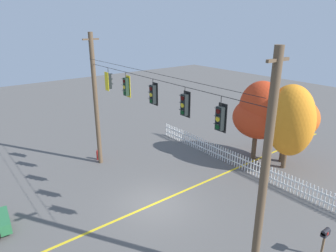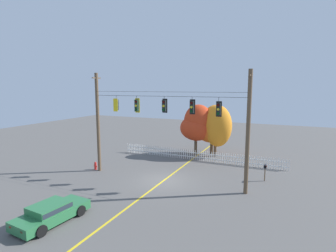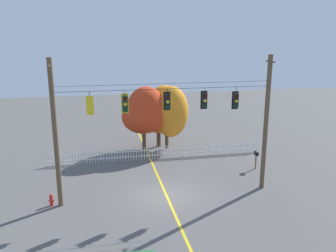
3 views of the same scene
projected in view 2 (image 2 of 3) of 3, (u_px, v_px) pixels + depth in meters
The scene contains 15 objects.
ground at pixel (164, 180), 22.43m from camera, with size 80.00×80.00×0.00m, color #565451.
lane_centerline_stripe at pixel (164, 180), 22.43m from camera, with size 0.16×36.00×0.01m, color gold.
signal_support_span at pixel (164, 127), 21.77m from camera, with size 13.63×1.10×9.03m.
traffic_signal_southbound_primary at pixel (116, 105), 23.38m from camera, with size 0.43×0.38×1.38m.
traffic_signal_northbound_secondary at pixel (137, 105), 22.56m from camera, with size 0.43×0.38×1.42m.
traffic_signal_northbound_primary at pixel (164, 106), 21.51m from camera, with size 0.43×0.38×1.33m.
traffic_signal_eastbound_side at pixel (192, 107), 20.55m from camera, with size 0.43×0.38×1.37m.
traffic_signal_westbound_side at pixel (219, 109), 19.73m from camera, with size 0.43×0.38×1.46m.
white_picket_fence at pixel (198, 155), 28.49m from camera, with size 17.74×0.06×1.09m.
autumn_maple_near_fence at pixel (197, 125), 30.36m from camera, with size 3.81×3.55×5.84m.
autumn_maple_mid at pixel (212, 127), 30.51m from camera, with size 4.18×3.72×5.09m.
autumn_oak_far_east at pixel (217, 124), 29.75m from camera, with size 3.54×3.33×5.82m.
parked_car at pixel (51, 212), 15.46m from camera, with size 2.25×4.46×1.15m.
fire_hydrant at pixel (95, 166), 25.38m from camera, with size 0.38×0.22×0.76m.
roadside_mailbox at pixel (265, 167), 22.15m from camera, with size 0.25×0.44×1.43m.
Camera 2 is at (9.14, -19.50, 7.79)m, focal length 28.56 mm.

